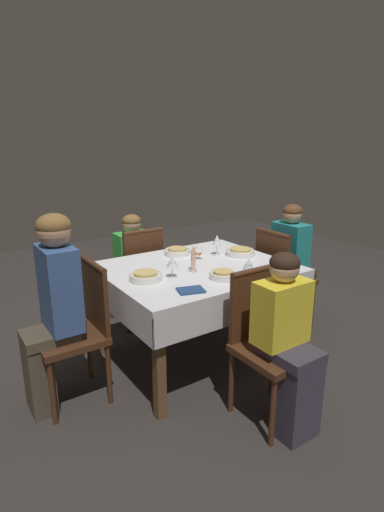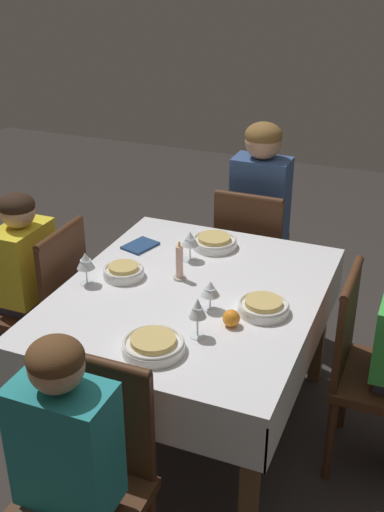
{
  "view_description": "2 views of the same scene",
  "coord_description": "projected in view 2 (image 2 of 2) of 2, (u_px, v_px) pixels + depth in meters",
  "views": [
    {
      "loc": [
        -1.55,
        -2.23,
        1.59
      ],
      "look_at": [
        -0.08,
        -0.06,
        0.83
      ],
      "focal_mm": 28.0,
      "sensor_mm": 36.0,
      "label": 1
    },
    {
      "loc": [
        2.15,
        0.88,
        2.05
      ],
      "look_at": [
        -0.01,
        0.0,
        0.88
      ],
      "focal_mm": 45.0,
      "sensor_mm": 36.0,
      "label": 2
    }
  ],
  "objects": [
    {
      "name": "ground_plane",
      "position": [
        191.0,
        425.0,
        3.0
      ],
      "size": [
        8.0,
        8.0,
        0.0
      ],
      "primitive_type": "plane",
      "color": "#332D2B"
    },
    {
      "name": "dining_table",
      "position": [
        191.0,
        309.0,
        2.71
      ],
      "size": [
        1.29,
        1.05,
        0.72
      ],
      "color": "silver",
      "rests_on": "ground_plane"
    },
    {
      "name": "chair_west",
      "position": [
        253.0,
        255.0,
        3.49
      ],
      "size": [
        0.4,
        0.4,
        0.89
      ],
      "rotation": [
        0.0,
        0.0,
        -1.57
      ],
      "color": "#472816",
      "rests_on": "ground_plane"
    },
    {
      "name": "chair_north",
      "position": [
        370.0,
        365.0,
        2.6
      ],
      "size": [
        0.4,
        0.4,
        0.89
      ],
      "rotation": [
        0.0,
        0.0,
        3.14
      ],
      "color": "#472816",
      "rests_on": "ground_plane"
    },
    {
      "name": "chair_east",
      "position": [
        88.0,
        478.0,
        2.06
      ],
      "size": [
        0.4,
        0.4,
        0.89
      ],
      "rotation": [
        0.0,
        0.0,
        1.57
      ],
      "color": "#472816",
      "rests_on": "ground_plane"
    },
    {
      "name": "chair_south",
      "position": [
        46.0,
        301.0,
        3.05
      ],
      "size": [
        0.4,
        0.4,
        0.89
      ],
      "color": "#472816",
      "rests_on": "ground_plane"
    },
    {
      "name": "person_adult_denim",
      "position": [
        262.0,
        213.0,
        3.53
      ],
      "size": [
        0.34,
        0.3,
        1.2
      ],
      "rotation": [
        0.0,
        0.0,
        -1.57
      ],
      "color": "#4C4233",
      "rests_on": "ground_plane"
    },
    {
      "name": "person_child_teal",
      "position": [
        58.0,
        490.0,
        1.88
      ],
      "size": [
        0.33,
        0.3,
        1.08
      ],
      "rotation": [
        0.0,
        0.0,
        1.57
      ],
      "color": "#4C4233",
      "rests_on": "ground_plane"
    },
    {
      "name": "person_child_yellow",
      "position": [
        16.0,
        282.0,
        3.07
      ],
      "size": [
        0.3,
        0.33,
        1.03
      ],
      "color": "#383342",
      "rests_on": "ground_plane"
    },
    {
      "name": "bowl_west",
      "position": [
        214.0,
        242.0,
        3.04
      ],
      "size": [
        0.21,
        0.21,
        0.06
      ],
      "color": "white",
      "rests_on": "dining_table"
    },
    {
      "name": "wine_glass_west",
      "position": [
        190.0,
        240.0,
        2.89
      ],
      "size": [
        0.08,
        0.08,
        0.14
      ],
      "color": "white",
      "rests_on": "dining_table"
    },
    {
      "name": "bowl_north",
      "position": [
        263.0,
        306.0,
        2.51
      ],
      "size": [
        0.2,
        0.2,
        0.06
      ],
      "color": "white",
      "rests_on": "dining_table"
    },
    {
      "name": "wine_glass_north",
      "position": [
        210.0,
        289.0,
        2.5
      ],
      "size": [
        0.08,
        0.08,
        0.13
      ],
      "color": "white",
      "rests_on": "dining_table"
    },
    {
      "name": "bowl_east",
      "position": [
        153.0,
        345.0,
        2.28
      ],
      "size": [
        0.23,
        0.23,
        0.06
      ],
      "color": "white",
      "rests_on": "dining_table"
    },
    {
      "name": "wine_glass_east",
      "position": [
        198.0,
        309.0,
        2.32
      ],
      "size": [
        0.07,
        0.07,
        0.16
      ],
      "color": "white",
      "rests_on": "dining_table"
    },
    {
      "name": "bowl_south",
      "position": [
        124.0,
        271.0,
        2.78
      ],
      "size": [
        0.18,
        0.18,
        0.06
      ],
      "color": "white",
      "rests_on": "dining_table"
    },
    {
      "name": "wine_glass_south",
      "position": [
        85.0,
        261.0,
        2.68
      ],
      "size": [
        0.08,
        0.08,
        0.15
      ],
      "color": "white",
      "rests_on": "dining_table"
    },
    {
      "name": "candle_centerpiece",
      "position": [
        179.0,
        264.0,
        2.74
      ],
      "size": [
        0.06,
        0.06,
        0.18
      ],
      "color": "beige",
      "rests_on": "dining_table"
    },
    {
      "name": "orange_fruit",
      "position": [
        231.0,
        318.0,
        2.42
      ],
      "size": [
        0.07,
        0.07,
        0.07
      ],
      "primitive_type": "sphere",
      "color": "orange",
      "rests_on": "dining_table"
    },
    {
      "name": "napkin_red_folded",
      "position": [
        140.0,
        246.0,
        3.05
      ],
      "size": [
        0.18,
        0.16,
        0.01
      ],
      "rotation": [
        0.0,
        0.0,
        -0.29
      ],
      "color": "navy",
      "rests_on": "dining_table"
    }
  ]
}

